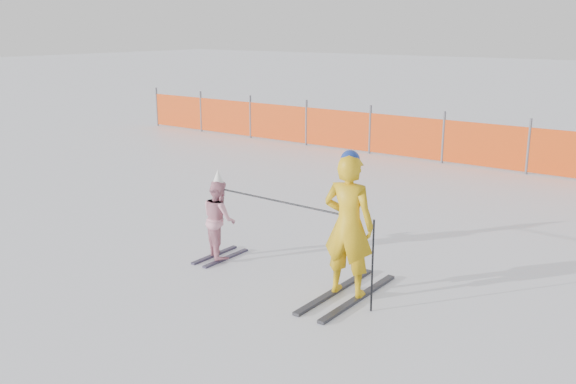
% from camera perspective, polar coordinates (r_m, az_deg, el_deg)
% --- Properties ---
extents(ground, '(120.00, 120.00, 0.00)m').
position_cam_1_polar(ground, '(8.74, -1.97, -7.02)').
color(ground, white).
rests_on(ground, ground).
extents(adult, '(0.68, 1.68, 1.82)m').
position_cam_1_polar(adult, '(7.69, 5.40, -2.98)').
color(adult, black).
rests_on(adult, ground).
extents(child, '(0.68, 0.89, 1.29)m').
position_cam_1_polar(child, '(9.08, -6.14, -2.31)').
color(child, black).
rests_on(child, ground).
extents(ski_poles, '(2.50, 0.29, 1.11)m').
position_cam_1_polar(ski_poles, '(7.93, 2.00, -2.79)').
color(ski_poles, black).
rests_on(ski_poles, ground).
extents(safety_fence, '(14.49, 0.06, 1.25)m').
position_cam_1_polar(safety_fence, '(17.09, 4.98, 5.57)').
color(safety_fence, '#595960').
rests_on(safety_fence, ground).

